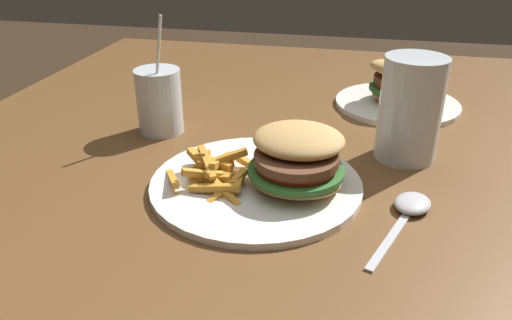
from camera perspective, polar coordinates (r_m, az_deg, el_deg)
dining_table at (r=0.83m, az=8.46°, el=-7.49°), size 1.36×1.37×0.71m
meal_plate_near at (r=0.68m, az=2.07°, el=-1.28°), size 0.29×0.29×0.09m
beer_glass at (r=0.78m, az=17.17°, el=5.28°), size 0.09×0.09×0.16m
juice_glass at (r=0.87m, az=-10.96°, el=6.30°), size 0.08×0.08×0.20m
spoon at (r=0.67m, az=17.25°, el=-5.08°), size 0.09×0.18×0.02m
meal_plate_far at (r=1.01m, az=15.89°, el=7.59°), size 0.24×0.24×0.10m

